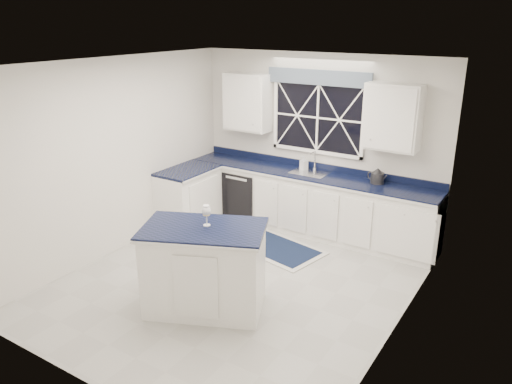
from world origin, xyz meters
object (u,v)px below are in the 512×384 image
Objects in this scene: faucet at (314,160)px; island at (205,268)px; wine_glass at (206,212)px; dishwasher at (248,193)px; soap_bottle at (304,163)px; kettle at (377,176)px.

faucet is 0.19× the size of island.
faucet is 1.27× the size of wine_glass.
dishwasher is 2.84m from island.
island is 7.16× the size of soap_bottle.
soap_bottle reaches higher than island.
dishwasher is 2.64× the size of kettle.
island is at bearing -89.53° from wine_glass.
faucet is 0.97× the size of kettle.
soap_bottle is at bearing 69.90° from island.
wine_glass is (-0.00, 0.07, 0.66)m from island.
faucet is at bearing -171.34° from kettle.
island is at bearing -89.54° from faucet.
faucet is 2.73m from wine_glass.
island is at bearing -86.41° from soap_bottle.
soap_bottle is at bearing 93.67° from wine_glass.
kettle is at bearing 2.72° from dishwasher.
dishwasher is at bearing 89.63° from island.
faucet is at bearing 19.05° from soap_bottle.
wine_glass is at bearing -97.30° from kettle.
kettle is at bearing -5.11° from faucet.
wine_glass reaches higher than kettle.
soap_bottle is at bearing 8.54° from dishwasher.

